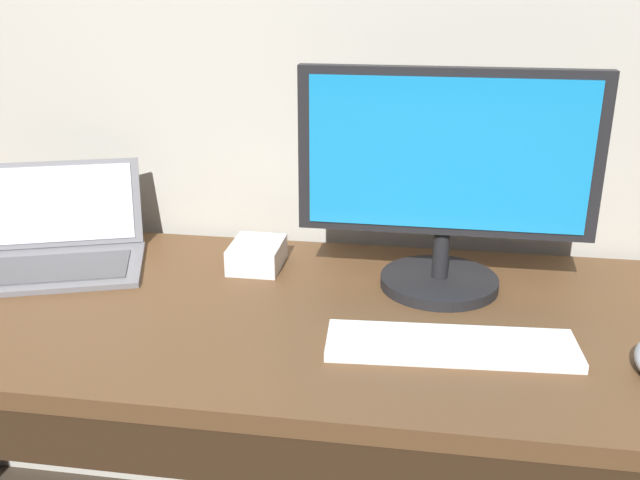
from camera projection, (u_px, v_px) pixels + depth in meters
desk at (245, 391)px, 1.40m from camera, size 1.84×0.70×0.78m
laptop_space_gray at (59, 243)px, 1.54m from camera, size 0.42×0.39×0.20m
external_monitor at (446, 180)px, 1.34m from camera, size 0.56×0.24×0.44m
wired_keyboard at (451, 345)px, 1.19m from camera, size 0.42×0.15×0.02m
external_drive_box at (257, 255)px, 1.52m from camera, size 0.11×0.13×0.05m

